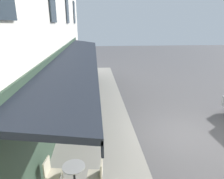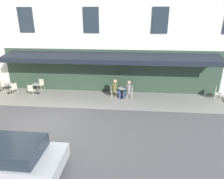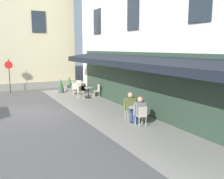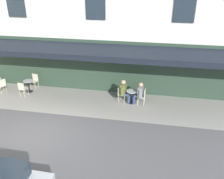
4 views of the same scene
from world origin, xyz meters
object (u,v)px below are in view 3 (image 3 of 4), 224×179
cafe_table_near_entrance (135,112)px  cafe_chair_cream_back_row (79,91)px  cafe_chair_cream_by_window (142,114)px  cafe_chair_cream_corner_right (97,90)px  cafe_chair_cream_kerbside (75,88)px  seated_patron_in_grey (139,110)px  potted_plant_under_sign (69,83)px  cafe_chair_cream_corner_left (79,85)px  potted_plant_entrance_right (79,85)px  cafe_table_streetside (77,87)px  no_parking_sign (9,70)px  potted_plant_entrance_left (61,86)px  seated_companion_in_olive (131,106)px  cafe_table_mid_terrace (88,91)px  cafe_chair_cream_facing_street (129,108)px

cafe_table_near_entrance → cafe_chair_cream_back_row: (6.44, 0.34, 0.06)m
cafe_chair_cream_by_window → cafe_chair_cream_corner_right: 6.97m
cafe_table_near_entrance → cafe_chair_cream_kerbside: bearing=0.9°
seated_patron_in_grey → potted_plant_under_sign: size_ratio=1.18×
cafe_chair_cream_corner_left → cafe_chair_cream_kerbside: bearing=149.6°
potted_plant_entrance_right → cafe_table_streetside: bearing=155.8°
cafe_table_near_entrance → cafe_chair_cream_kerbside: size_ratio=0.82×
cafe_chair_cream_back_row → no_parking_sign: bearing=41.0°
cafe_chair_cream_kerbside → potted_plant_entrance_left: size_ratio=0.83×
cafe_table_near_entrance → seated_companion_in_olive: bearing=-7.2°
cafe_chair_cream_kerbside → potted_plant_under_sign: bearing=-8.3°
cafe_chair_cream_corner_right → cafe_table_streetside: 2.28m
cafe_chair_cream_back_row → seated_patron_in_grey: bearing=-177.4°
cafe_table_streetside → potted_plant_entrance_right: (1.52, -0.69, -0.09)m
cafe_chair_cream_corner_right → cafe_chair_cream_kerbside: same height
cafe_chair_cream_back_row → cafe_chair_cream_corner_right: (-0.17, -1.25, 0.00)m
seated_companion_in_olive → potted_plant_under_sign: 10.09m
cafe_chair_cream_corner_left → potted_plant_entrance_right: (0.99, -0.35, -0.15)m
cafe_chair_cream_corner_right → cafe_chair_cream_by_window: bearing=172.1°
cafe_chair_cream_kerbside → seated_patron_in_grey: seated_patron_in_grey is taller
cafe_chair_cream_by_window → cafe_table_streetside: size_ratio=1.21×
cafe_table_near_entrance → cafe_table_mid_terrace: bearing=-2.6°
potted_plant_entrance_left → cafe_chair_cream_facing_street: bearing=-174.3°
cafe_chair_cream_facing_street → cafe_chair_cream_back_row: size_ratio=1.00×
no_parking_sign → potted_plant_under_sign: no_parking_sign is taller
cafe_chair_cream_kerbside → potted_plant_entrance_right: size_ratio=1.12×
cafe_table_streetside → no_parking_sign: 5.29m
cafe_table_near_entrance → cafe_chair_cream_corner_right: bearing=-8.3°
cafe_table_mid_terrace → seated_patron_in_grey: (-6.79, 0.32, 0.21)m
potted_plant_entrance_right → cafe_chair_cream_corner_right: bearing=-179.2°
seated_companion_in_olive → potted_plant_entrance_right: (9.55, -0.81, -0.32)m
potted_plant_under_sign → cafe_chair_cream_corner_left: bearing=-170.4°
cafe_table_mid_terrace → potted_plant_entrance_right: 3.63m
cafe_chair_cream_kerbside → no_parking_sign: no_parking_sign is taller
cafe_table_mid_terrace → cafe_chair_cream_facing_street: bearing=177.9°
cafe_chair_cream_kerbside → no_parking_sign: (3.09, 4.15, 1.25)m
cafe_chair_cream_corner_right → cafe_chair_cream_corner_left: 2.73m
cafe_chair_cream_corner_right → seated_companion_in_olive: (-5.86, 0.86, 0.17)m
cafe_chair_cream_facing_street → cafe_chair_cream_corner_right: same height
cafe_chair_cream_facing_street → cafe_table_mid_terrace: size_ratio=1.21×
potted_plant_under_sign → cafe_chair_cream_by_window: bearing=178.5°
seated_patron_in_grey → seated_companion_in_olive: size_ratio=0.98×
cafe_chair_cream_corner_right → seated_patron_in_grey: size_ratio=0.69×
cafe_table_mid_terrace → seated_companion_in_olive: bearing=177.7°
seated_patron_in_grey → potted_plant_entrance_right: size_ratio=1.62×
cafe_table_near_entrance → no_parking_sign: (10.97, 4.28, 1.30)m
seated_patron_in_grey → potted_plant_entrance_left: seated_patron_in_grey is taller
seated_patron_in_grey → potted_plant_entrance_right: (10.37, -0.89, -0.31)m
cafe_chair_cream_facing_street → seated_companion_in_olive: size_ratio=0.68×
cafe_table_streetside → no_parking_sign: (2.53, 4.46, 1.30)m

